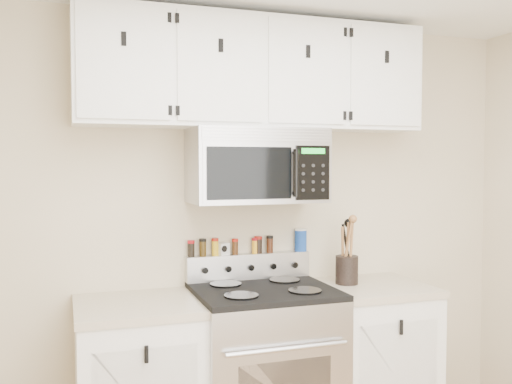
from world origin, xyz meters
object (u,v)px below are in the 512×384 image
microwave (257,166)px  salt_canister (301,240)px  range (264,370)px  utensil_crock (347,267)px

microwave → salt_canister: microwave is taller
microwave → range: bearing=-90.2°
utensil_crock → microwave: bearing=175.4°
range → utensil_crock: 0.77m
microwave → utensil_crock: (0.55, -0.04, -0.61)m
utensil_crock → range: bearing=-171.6°
microwave → salt_canister: 0.59m
range → salt_canister: 0.81m
range → microwave: bearing=89.8°
microwave → utensil_crock: microwave is taller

